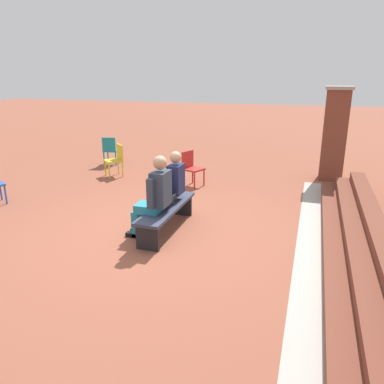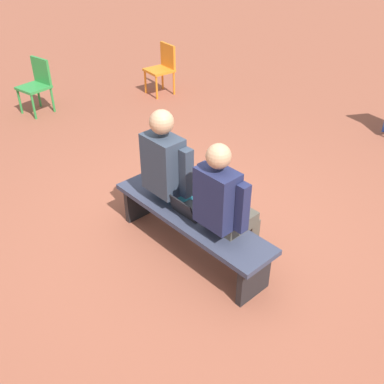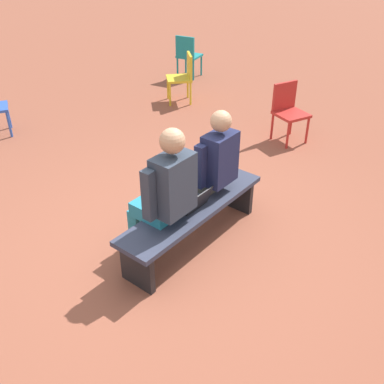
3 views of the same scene
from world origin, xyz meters
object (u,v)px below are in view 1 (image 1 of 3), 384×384
(person_student, at_px, (170,185))
(plastic_chair_foreground, at_px, (116,158))
(laptop, at_px, (167,204))
(plastic_chair_near_bench_right, at_px, (191,166))
(plastic_chair_far_left, at_px, (110,149))
(person_adult, at_px, (155,195))
(bench, at_px, (167,211))

(person_student, bearing_deg, plastic_chair_foreground, -135.96)
(laptop, bearing_deg, plastic_chair_near_bench_right, -170.26)
(plastic_chair_near_bench_right, distance_m, plastic_chair_far_left, 3.28)
(person_student, xyz_separation_m, laptop, (0.39, 0.08, -0.21))
(plastic_chair_far_left, bearing_deg, person_student, 41.89)
(person_student, distance_m, plastic_chair_foreground, 3.73)
(plastic_chair_foreground, bearing_deg, person_adult, 37.43)
(plastic_chair_near_bench_right, xyz_separation_m, plastic_chair_far_left, (-1.36, -2.99, 0.00))
(bench, relative_size, person_adult, 1.29)
(person_adult, height_order, plastic_chair_far_left, person_adult)
(person_adult, xyz_separation_m, laptop, (-0.31, 0.08, -0.24))
(bench, xyz_separation_m, plastic_chair_near_bench_right, (-2.79, -0.47, 0.13))
(bench, xyz_separation_m, laptop, (0.02, 0.01, 0.15))
(person_adult, distance_m, laptop, 0.40)
(person_adult, bearing_deg, plastic_chair_foreground, -142.57)
(plastic_chair_foreground, relative_size, plastic_chair_far_left, 1.00)
(bench, relative_size, plastic_chair_near_bench_right, 2.14)
(person_adult, bearing_deg, bench, 167.94)
(plastic_chair_foreground, bearing_deg, plastic_chair_near_bench_right, 83.36)
(person_student, relative_size, plastic_chair_foreground, 1.59)
(laptop, distance_m, plastic_chair_foreground, 4.06)
(bench, relative_size, laptop, 5.62)
(bench, relative_size, plastic_chair_far_left, 2.14)
(person_student, relative_size, laptop, 4.17)
(laptop, bearing_deg, person_student, -168.54)
(plastic_chair_foreground, relative_size, plastic_chair_near_bench_right, 1.00)
(person_student, height_order, person_adult, person_adult)
(plastic_chair_near_bench_right, bearing_deg, plastic_chair_far_left, -114.46)
(plastic_chair_far_left, bearing_deg, plastic_chair_foreground, 36.04)
(laptop, xyz_separation_m, plastic_chair_far_left, (-4.17, -3.47, -0.02))
(person_adult, relative_size, laptop, 4.37)
(person_adult, relative_size, plastic_chair_near_bench_right, 1.66)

